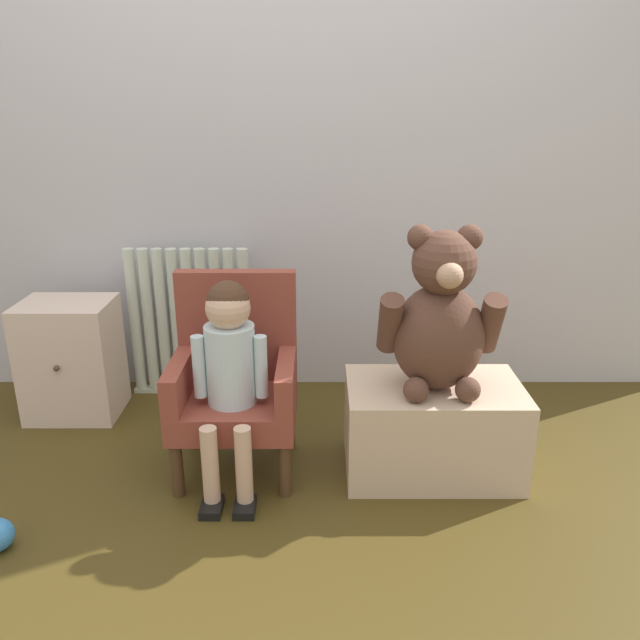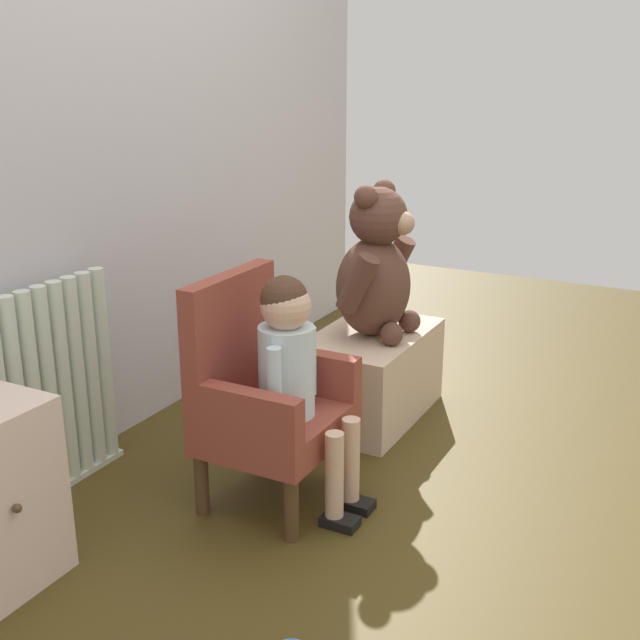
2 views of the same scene
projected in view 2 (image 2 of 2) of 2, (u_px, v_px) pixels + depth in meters
name	position (u px, v px, depth m)	size (l,w,h in m)	color
ground_plane	(440.00, 519.00, 2.43)	(6.00, 6.00, 0.00)	#453714
back_wall	(87.00, 101.00, 2.64)	(3.80, 0.05, 2.40)	silver
radiator	(49.00, 392.00, 2.50)	(0.56, 0.05, 0.68)	silver
child_armchair	(262.00, 395.00, 2.47)	(0.43, 0.38, 0.72)	brown
child_figure	(294.00, 360.00, 2.38)	(0.25, 0.35, 0.73)	silver
low_bench	(370.00, 375.00, 3.10)	(0.62, 0.38, 0.34)	beige
large_teddy_bear	(376.00, 269.00, 2.96)	(0.42, 0.29, 0.57)	brown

